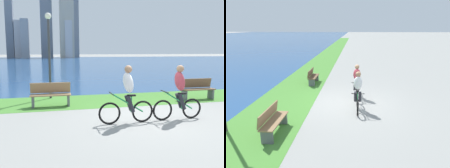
# 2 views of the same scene
# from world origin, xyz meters

# --- Properties ---
(ground_plane) EXTENTS (300.00, 300.00, 0.00)m
(ground_plane) POSITION_xyz_m (0.00, 0.00, 0.00)
(ground_plane) COLOR gray
(grass_strip_bayside) EXTENTS (120.00, 2.88, 0.01)m
(grass_strip_bayside) POSITION_xyz_m (0.00, 3.07, 0.00)
(grass_strip_bayside) COLOR #478433
(grass_strip_bayside) RESTS_ON ground
(bay_water_surface) EXTENTS (300.00, 76.48, 0.00)m
(bay_water_surface) POSITION_xyz_m (0.00, 42.74, 0.00)
(bay_water_surface) COLOR navy
(bay_water_surface) RESTS_ON ground
(cyclist_lead) EXTENTS (1.65, 0.52, 1.69)m
(cyclist_lead) POSITION_xyz_m (-0.75, -0.40, 0.84)
(cyclist_lead) COLOR black
(cyclist_lead) RESTS_ON ground
(cyclist_trailing) EXTENTS (1.62, 0.52, 1.68)m
(cyclist_trailing) POSITION_xyz_m (0.89, -0.37, 0.84)
(cyclist_trailing) COLOR black
(cyclist_trailing) RESTS_ON ground
(bench_near_path) EXTENTS (1.50, 0.47, 0.90)m
(bench_near_path) POSITION_xyz_m (3.29, 2.36, 0.45)
(bench_near_path) COLOR brown
(bench_near_path) RESTS_ON ground
(bench_far_along_path) EXTENTS (1.50, 0.47, 0.90)m
(bench_far_along_path) POSITION_xyz_m (-2.92, 2.43, 0.45)
(bench_far_along_path) COLOR olive
(bench_far_along_path) RESTS_ON ground
(lamppost_tall) EXTENTS (0.28, 0.28, 3.72)m
(lamppost_tall) POSITION_xyz_m (-2.94, 4.12, 2.45)
(lamppost_tall) COLOR #38383D
(lamppost_tall) RESTS_ON ground
(city_skyline_far_shore) EXTENTS (28.86, 10.89, 25.66)m
(city_skyline_far_shore) POSITION_xyz_m (-5.32, 72.74, 9.31)
(city_skyline_far_shore) COLOR #B7B7BC
(city_skyline_far_shore) RESTS_ON ground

